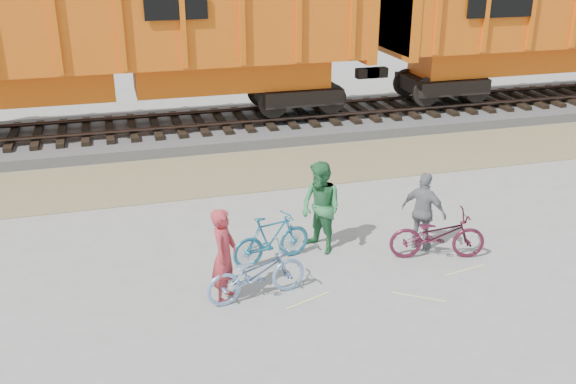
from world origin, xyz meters
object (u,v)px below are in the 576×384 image
bicycle_maroon (437,235)px  person_solo (224,255)px  bicycle_blue (256,273)px  person_man (321,208)px  bicycle_teal (271,239)px  person_woman (424,212)px  hopper_car_center (120,35)px

bicycle_maroon → person_solo: bearing=109.8°
bicycle_blue → person_man: bearing=-58.7°
bicycle_blue → bicycle_teal: size_ratio=1.11×
person_woman → bicycle_maroon: bearing=157.8°
hopper_car_center → person_solo: (1.07, -9.36, -2.20)m
person_woman → bicycle_blue: bearing=68.0°
hopper_car_center → bicycle_blue: bearing=-80.6°
hopper_car_center → person_man: 8.97m
bicycle_blue → bicycle_teal: bearing=-35.3°
bicycle_blue → person_solo: (-0.50, 0.10, 0.35)m
bicycle_maroon → person_woman: size_ratio=1.15×
hopper_car_center → person_solo: size_ratio=8.72×
person_man → bicycle_teal: bearing=-104.1°
person_solo → hopper_car_center: bearing=33.7°
bicycle_blue → bicycle_maroon: 3.56m
bicycle_teal → bicycle_maroon: bicycle_teal is taller
person_woman → person_man: bearing=39.9°
person_man → bicycle_maroon: bearing=41.0°
person_man → person_solo: bearing=-84.4°
bicycle_teal → bicycle_blue: bearing=140.0°
bicycle_maroon → person_man: size_ratio=1.00×
bicycle_blue → bicycle_maroon: bearing=-91.8°
bicycle_maroon → person_woman: 0.51m
bicycle_blue → bicycle_teal: 1.26m
person_woman → hopper_car_center: bearing=-6.0°
bicycle_blue → person_man: 2.08m
bicycle_blue → person_man: person_man is taller
hopper_car_center → bicycle_maroon: size_ratio=7.97×
bicycle_blue → bicycle_maroon: (3.53, 0.47, 0.01)m
bicycle_maroon → person_woman: bearing=28.6°
hopper_car_center → person_solo: hopper_car_center is taller
hopper_car_center → bicycle_blue: hopper_car_center is taller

